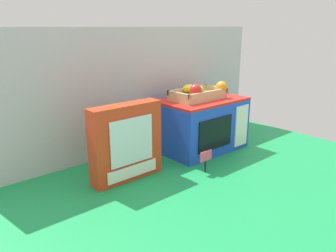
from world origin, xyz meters
TOP-DOWN VIEW (x-y plane):
  - ground_plane at (0.00, 0.00)m, footprint 1.70×1.70m
  - display_back_panel at (0.00, 0.28)m, footprint 1.61×0.03m
  - toy_microwave at (0.21, 0.05)m, footprint 0.44×0.29m
  - food_groups_crate at (0.19, 0.05)m, footprint 0.28×0.17m
  - cookie_set_box at (-0.29, -0.00)m, footprint 0.32×0.08m
  - price_sign at (0.01, -0.18)m, footprint 0.07×0.01m

SIDE VIEW (x-z plane):
  - ground_plane at x=0.00m, z-range 0.00..0.00m
  - price_sign at x=0.01m, z-range 0.02..0.12m
  - toy_microwave at x=0.21m, z-range 0.00..0.27m
  - cookie_set_box at x=-0.29m, z-range 0.00..0.32m
  - food_groups_crate at x=0.19m, z-range 0.25..0.34m
  - display_back_panel at x=0.00m, z-range 0.00..0.62m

